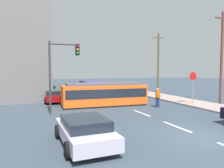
# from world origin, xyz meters

# --- Properties ---
(ground_plane) EXTENTS (120.00, 120.00, 0.00)m
(ground_plane) POSITION_xyz_m (0.00, 10.00, 0.00)
(ground_plane) COLOR #35424F
(sidewalk_curb_right) EXTENTS (3.20, 36.00, 0.14)m
(sidewalk_curb_right) POSITION_xyz_m (6.80, 6.00, 0.07)
(sidewalk_curb_right) COLOR gray
(sidewalk_curb_right) RESTS_ON ground
(lane_stripe_1) EXTENTS (0.16, 2.40, 0.01)m
(lane_stripe_1) POSITION_xyz_m (0.00, 2.00, 0.01)
(lane_stripe_1) COLOR silver
(lane_stripe_1) RESTS_ON ground
(lane_stripe_2) EXTENTS (0.16, 2.40, 0.01)m
(lane_stripe_2) POSITION_xyz_m (0.00, 6.00, 0.01)
(lane_stripe_2) COLOR silver
(lane_stripe_2) RESTS_ON ground
(lane_stripe_3) EXTENTS (0.16, 2.40, 0.01)m
(lane_stripe_3) POSITION_xyz_m (0.00, 16.20, 0.01)
(lane_stripe_3) COLOR silver
(lane_stripe_3) RESTS_ON ground
(lane_stripe_4) EXTENTS (0.16, 2.40, 0.01)m
(lane_stripe_4) POSITION_xyz_m (0.00, 22.20, 0.01)
(lane_stripe_4) COLOR silver
(lane_stripe_4) RESTS_ON ground
(streetcar_tram) EXTENTS (7.54, 2.84, 2.06)m
(streetcar_tram) POSITION_xyz_m (-1.51, 10.20, 1.06)
(streetcar_tram) COLOR orange
(streetcar_tram) RESTS_ON ground
(city_bus) EXTENTS (2.64, 5.35, 1.85)m
(city_bus) POSITION_xyz_m (-0.57, 16.32, 1.06)
(city_bus) COLOR #3B3E7F
(city_bus) RESTS_ON ground
(pedestrian_crossing) EXTENTS (0.51, 0.36, 1.67)m
(pedestrian_crossing) POSITION_xyz_m (2.48, 7.70, 0.94)
(pedestrian_crossing) COLOR navy
(pedestrian_crossing) RESTS_ON ground
(parked_sedan_near) EXTENTS (2.15, 4.19, 1.19)m
(parked_sedan_near) POSITION_xyz_m (-5.51, 1.08, 0.62)
(parked_sedan_near) COLOR silver
(parked_sedan_near) RESTS_ON ground
(parked_sedan_mid) EXTENTS (2.10, 4.45, 1.19)m
(parked_sedan_mid) POSITION_xyz_m (-5.49, 14.16, 0.62)
(parked_sedan_mid) COLOR maroon
(parked_sedan_mid) RESTS_ON ground
(parked_sedan_far) EXTENTS (2.04, 4.58, 1.19)m
(parked_sedan_far) POSITION_xyz_m (-5.61, 20.86, 0.63)
(parked_sedan_far) COLOR #B4BAB7
(parked_sedan_far) RESTS_ON ground
(parked_sedan_furthest) EXTENTS (2.11, 4.23, 1.19)m
(parked_sedan_furthest) POSITION_xyz_m (-5.63, 27.74, 0.62)
(parked_sedan_furthest) COLOR black
(parked_sedan_furthest) RESTS_ON ground
(stop_sign) EXTENTS (0.76, 0.07, 2.88)m
(stop_sign) POSITION_xyz_m (6.13, 7.56, 2.19)
(stop_sign) COLOR gray
(stop_sign) RESTS_ON sidewalk_curb_right
(traffic_light_mast) EXTENTS (2.22, 0.33, 5.26)m
(traffic_light_mast) POSITION_xyz_m (-5.52, 8.04, 3.63)
(traffic_light_mast) COLOR #333333
(traffic_light_mast) RESTS_ON ground
(utility_pole_near) EXTENTS (1.80, 0.24, 8.58)m
(utility_pole_near) POSITION_xyz_m (9.11, 7.20, 4.47)
(utility_pole_near) COLOR brown
(utility_pole_near) RESTS_ON ground
(utility_pole_mid) EXTENTS (1.80, 0.24, 8.33)m
(utility_pole_mid) POSITION_xyz_m (9.20, 17.88, 4.35)
(utility_pole_mid) COLOR brown
(utility_pole_mid) RESTS_ON ground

